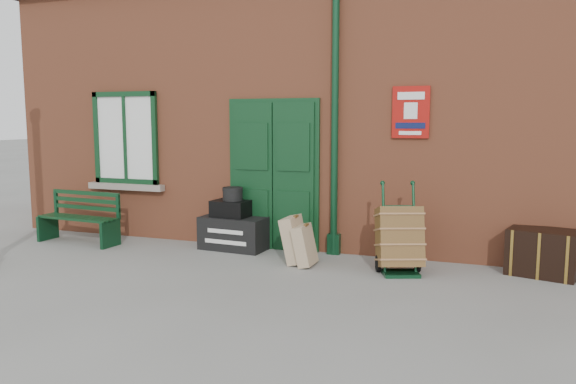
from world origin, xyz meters
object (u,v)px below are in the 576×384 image
at_px(porter_trolley, 399,239).
at_px(dark_trunk, 543,252).
at_px(houdini_trunk, 234,233).
at_px(bench, 81,216).

relative_size(porter_trolley, dark_trunk, 1.41).
distance_m(houdini_trunk, dark_trunk, 4.27).
bearing_deg(houdini_trunk, dark_trunk, 4.10).
bearing_deg(houdini_trunk, porter_trolley, -6.67).
height_order(bench, houdini_trunk, bench).
bearing_deg(porter_trolley, houdini_trunk, 148.69).
distance_m(porter_trolley, dark_trunk, 1.80).
relative_size(bench, houdini_trunk, 1.40).
distance_m(houdini_trunk, porter_trolley, 2.60).
bearing_deg(bench, dark_trunk, 7.93).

